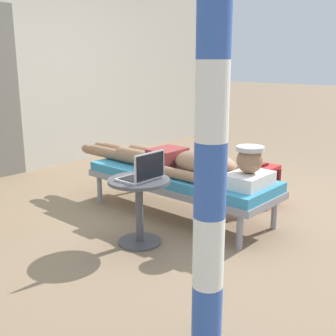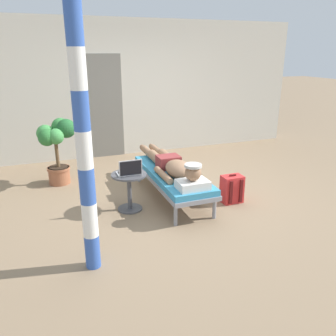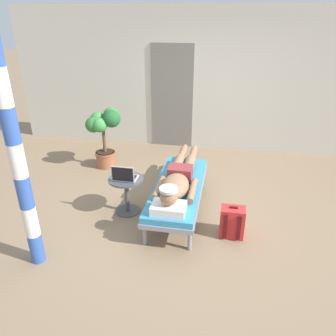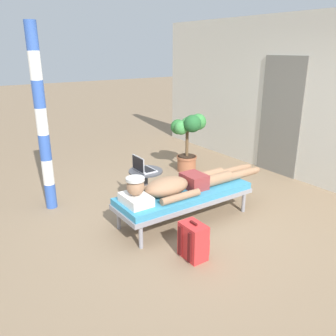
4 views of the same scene
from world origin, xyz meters
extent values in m
plane|color=#8C7256|center=(0.00, 0.00, 0.00)|extent=(40.00, 40.00, 0.00)
cube|color=beige|center=(-0.12, 2.52, 1.35)|extent=(7.60, 0.20, 2.70)
cube|color=slate|center=(-0.66, 2.41, 1.02)|extent=(0.84, 0.03, 2.04)
cylinder|color=gray|center=(-0.39, 0.75, 0.14)|extent=(0.05, 0.05, 0.28)
cylinder|color=gray|center=(0.15, 0.75, 0.14)|extent=(0.05, 0.05, 0.28)
cylinder|color=gray|center=(-0.39, -0.89, 0.14)|extent=(0.05, 0.05, 0.28)
cylinder|color=gray|center=(0.15, -0.89, 0.14)|extent=(0.05, 0.05, 0.28)
cube|color=gray|center=(-0.12, -0.07, 0.31)|extent=(0.65, 1.84, 0.06)
cube|color=teal|center=(-0.12, -0.07, 0.38)|extent=(0.62, 1.80, 0.08)
cube|color=white|center=(-0.12, -0.79, 0.47)|extent=(0.40, 0.28, 0.11)
sphere|color=#997051|center=(-0.12, -0.79, 0.64)|extent=(0.21, 0.21, 0.21)
cylinder|color=silver|center=(-0.12, -0.79, 0.73)|extent=(0.22, 0.22, 0.03)
ellipsoid|color=#997051|center=(-0.12, -0.35, 0.54)|extent=(0.35, 0.60, 0.23)
cylinder|color=#997051|center=(-0.34, -0.30, 0.46)|extent=(0.09, 0.55, 0.09)
cylinder|color=#997051|center=(0.10, -0.30, 0.46)|extent=(0.09, 0.55, 0.09)
cube|color=maroon|center=(-0.12, 0.08, 0.52)|extent=(0.33, 0.26, 0.19)
cylinder|color=#997051|center=(-0.21, 0.42, 0.49)|extent=(0.15, 0.42, 0.15)
cylinder|color=#997051|center=(-0.21, 0.85, 0.47)|extent=(0.11, 0.44, 0.11)
ellipsoid|color=#997051|center=(-0.21, 1.14, 0.47)|extent=(0.09, 0.20, 0.10)
cylinder|color=#997051|center=(-0.04, 0.42, 0.49)|extent=(0.15, 0.42, 0.15)
cylinder|color=#997051|center=(-0.04, 0.85, 0.47)|extent=(0.11, 0.44, 0.11)
ellipsoid|color=#997051|center=(-0.04, 1.14, 0.47)|extent=(0.09, 0.20, 0.10)
cylinder|color=#4C4C51|center=(-0.81, -0.24, 0.01)|extent=(0.34, 0.34, 0.02)
cylinder|color=#4C4C51|center=(-0.81, -0.24, 0.26)|extent=(0.06, 0.06, 0.48)
cylinder|color=#4C4C51|center=(-0.81, -0.24, 0.51)|extent=(0.48, 0.48, 0.02)
cube|color=silver|center=(-0.81, -0.24, 0.53)|extent=(0.31, 0.22, 0.02)
cube|color=black|center=(-0.81, -0.23, 0.54)|extent=(0.27, 0.15, 0.00)
cube|color=silver|center=(-0.81, -0.35, 0.64)|extent=(0.31, 0.01, 0.21)
cube|color=black|center=(-0.81, -0.36, 0.64)|extent=(0.29, 0.00, 0.19)
cube|color=red|center=(0.63, -0.52, 0.20)|extent=(0.30, 0.20, 0.40)
cube|color=red|center=(0.63, -0.40, 0.13)|extent=(0.23, 0.04, 0.18)
cube|color=#531212|center=(0.55, -0.63, 0.20)|extent=(0.04, 0.02, 0.34)
cube|color=#531212|center=(0.71, -0.63, 0.20)|extent=(0.04, 0.02, 0.34)
cube|color=#531212|center=(0.63, -0.52, 0.41)|extent=(0.10, 0.02, 0.02)
cylinder|color=#9E5B3D|center=(-1.65, 1.14, 0.14)|extent=(0.34, 0.34, 0.28)
cylinder|color=#9E5B3D|center=(-1.65, 1.14, 0.26)|extent=(0.37, 0.37, 0.04)
cylinder|color=#332319|center=(-1.65, 1.14, 0.29)|extent=(0.31, 0.31, 0.01)
cylinder|color=brown|center=(-1.65, 1.14, 0.52)|extent=(0.06, 0.06, 0.49)
sphere|color=#23602D|center=(-1.47, 1.11, 0.92)|extent=(0.30, 0.30, 0.30)
sphere|color=#38843D|center=(-1.54, 1.30, 0.91)|extent=(0.29, 0.29, 0.29)
sphere|color=#429347|center=(-1.79, 1.27, 0.83)|extent=(0.28, 0.28, 0.28)
sphere|color=#2D7233|center=(-1.78, 1.03, 0.82)|extent=(0.27, 0.27, 0.27)
sphere|color=#429347|center=(-1.65, 1.00, 0.83)|extent=(0.25, 0.25, 0.25)
cylinder|color=#3359B2|center=(-1.50, -1.40, 0.18)|extent=(0.15, 0.15, 0.35)
cylinder|color=white|center=(-1.50, -1.40, 0.53)|extent=(0.15, 0.15, 0.35)
cylinder|color=#3359B2|center=(-1.50, -1.40, 0.88)|extent=(0.15, 0.15, 0.35)
cylinder|color=white|center=(-1.50, -1.40, 1.24)|extent=(0.15, 0.15, 0.35)
cylinder|color=#3359B2|center=(-1.50, -1.40, 1.59)|extent=(0.15, 0.15, 0.35)
cylinder|color=white|center=(-1.50, -1.40, 1.95)|extent=(0.15, 0.15, 0.35)
cylinder|color=#3359B2|center=(-1.50, -1.40, 2.30)|extent=(0.15, 0.15, 0.35)
camera|label=1|loc=(-3.04, -2.49, 1.42)|focal=46.09mm
camera|label=2|loc=(-1.85, -4.47, 2.09)|focal=36.66mm
camera|label=3|loc=(0.48, -3.96, 2.54)|focal=34.81mm
camera|label=4|loc=(3.15, -2.59, 2.16)|focal=37.10mm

